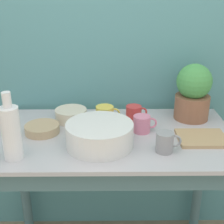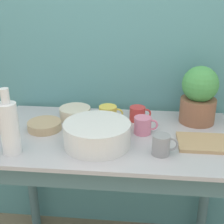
{
  "view_description": "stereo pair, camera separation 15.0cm",
  "coord_description": "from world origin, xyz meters",
  "px_view_note": "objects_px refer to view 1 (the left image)",
  "views": [
    {
      "loc": [
        -0.01,
        -1.05,
        1.57
      ],
      "look_at": [
        0.0,
        0.33,
        0.99
      ],
      "focal_mm": 50.0,
      "sensor_mm": 36.0,
      "label": 1
    },
    {
      "loc": [
        0.14,
        -1.05,
        1.57
      ],
      "look_at": [
        0.0,
        0.33,
        0.99
      ],
      "focal_mm": 50.0,
      "sensor_mm": 36.0,
      "label": 2
    }
  ],
  "objects_px": {
    "bowl_small_tan": "(42,129)",
    "mug_pink": "(142,124)",
    "mug_red": "(134,113)",
    "bowl_small_cream": "(71,115)",
    "tray_board": "(202,138)",
    "potted_plant": "(193,92)",
    "mug_grey": "(165,142)",
    "mug_yellow": "(105,114)",
    "bowl_wash_large": "(100,135)",
    "bottle_tall": "(11,132)"
  },
  "relations": [
    {
      "from": "mug_pink",
      "to": "potted_plant",
      "type": "bearing_deg",
      "value": 30.27
    },
    {
      "from": "mug_grey",
      "to": "bowl_small_tan",
      "type": "xyz_separation_m",
      "value": [
        -0.58,
        0.2,
        -0.03
      ]
    },
    {
      "from": "mug_red",
      "to": "mug_pink",
      "type": "bearing_deg",
      "value": -79.15
    },
    {
      "from": "bowl_wash_large",
      "to": "mug_red",
      "type": "xyz_separation_m",
      "value": [
        0.18,
        0.29,
        -0.02
      ]
    },
    {
      "from": "bowl_wash_large",
      "to": "mug_pink",
      "type": "bearing_deg",
      "value": 33.87
    },
    {
      "from": "bottle_tall",
      "to": "bowl_small_cream",
      "type": "relative_size",
      "value": 1.75
    },
    {
      "from": "bowl_small_tan",
      "to": "bowl_small_cream",
      "type": "height_order",
      "value": "bowl_small_cream"
    },
    {
      "from": "bottle_tall",
      "to": "bowl_small_cream",
      "type": "height_order",
      "value": "bottle_tall"
    },
    {
      "from": "bowl_wash_large",
      "to": "tray_board",
      "type": "xyz_separation_m",
      "value": [
        0.49,
        0.05,
        -0.05
      ]
    },
    {
      "from": "mug_pink",
      "to": "bowl_wash_large",
      "type": "bearing_deg",
      "value": -146.13
    },
    {
      "from": "mug_pink",
      "to": "mug_red",
      "type": "distance_m",
      "value": 0.16
    },
    {
      "from": "bowl_small_tan",
      "to": "mug_pink",
      "type": "bearing_deg",
      "value": 0.59
    },
    {
      "from": "bottle_tall",
      "to": "mug_red",
      "type": "xyz_separation_m",
      "value": [
        0.54,
        0.4,
        -0.08
      ]
    },
    {
      "from": "bottle_tall",
      "to": "potted_plant",
      "type": "bearing_deg",
      "value": 25.93
    },
    {
      "from": "potted_plant",
      "to": "mug_grey",
      "type": "distance_m",
      "value": 0.43
    },
    {
      "from": "mug_red",
      "to": "bowl_small_cream",
      "type": "distance_m",
      "value": 0.34
    },
    {
      "from": "potted_plant",
      "to": "mug_yellow",
      "type": "relative_size",
      "value": 2.35
    },
    {
      "from": "potted_plant",
      "to": "bowl_small_tan",
      "type": "distance_m",
      "value": 0.82
    },
    {
      "from": "potted_plant",
      "to": "bowl_small_tan",
      "type": "relative_size",
      "value": 1.77
    },
    {
      "from": "bowl_wash_large",
      "to": "mug_grey",
      "type": "xyz_separation_m",
      "value": [
        0.29,
        -0.06,
        -0.01
      ]
    },
    {
      "from": "mug_red",
      "to": "tray_board",
      "type": "distance_m",
      "value": 0.39
    },
    {
      "from": "mug_grey",
      "to": "potted_plant",
      "type": "bearing_deg",
      "value": 60.86
    },
    {
      "from": "mug_grey",
      "to": "bowl_small_tan",
      "type": "bearing_deg",
      "value": 161.46
    },
    {
      "from": "potted_plant",
      "to": "mug_pink",
      "type": "bearing_deg",
      "value": -149.73
    },
    {
      "from": "bottle_tall",
      "to": "bowl_small_tan",
      "type": "xyz_separation_m",
      "value": [
        0.07,
        0.25,
        -0.1
      ]
    },
    {
      "from": "mug_grey",
      "to": "bottle_tall",
      "type": "bearing_deg",
      "value": -175.65
    },
    {
      "from": "mug_red",
      "to": "potted_plant",
      "type": "bearing_deg",
      "value": 2.73
    },
    {
      "from": "potted_plant",
      "to": "mug_yellow",
      "type": "xyz_separation_m",
      "value": [
        -0.47,
        -0.04,
        -0.11
      ]
    },
    {
      "from": "bowl_small_tan",
      "to": "bowl_small_cream",
      "type": "distance_m",
      "value": 0.2
    },
    {
      "from": "tray_board",
      "to": "potted_plant",
      "type": "bearing_deg",
      "value": 88.27
    },
    {
      "from": "mug_yellow",
      "to": "bowl_small_cream",
      "type": "xyz_separation_m",
      "value": [
        -0.19,
        0.02,
        -0.01
      ]
    },
    {
      "from": "bowl_small_cream",
      "to": "mug_grey",
      "type": "bearing_deg",
      "value": -37.07
    },
    {
      "from": "potted_plant",
      "to": "tray_board",
      "type": "bearing_deg",
      "value": -91.73
    },
    {
      "from": "mug_pink",
      "to": "mug_grey",
      "type": "height_order",
      "value": "mug_grey"
    },
    {
      "from": "mug_yellow",
      "to": "bowl_small_cream",
      "type": "distance_m",
      "value": 0.19
    },
    {
      "from": "mug_red",
      "to": "mug_yellow",
      "type": "bearing_deg",
      "value": -170.01
    },
    {
      "from": "potted_plant",
      "to": "mug_grey",
      "type": "height_order",
      "value": "potted_plant"
    },
    {
      "from": "mug_red",
      "to": "mug_yellow",
      "type": "xyz_separation_m",
      "value": [
        -0.16,
        -0.03,
        0.0
      ]
    },
    {
      "from": "mug_red",
      "to": "bowl_small_cream",
      "type": "height_order",
      "value": "mug_red"
    },
    {
      "from": "bowl_wash_large",
      "to": "bowl_small_cream",
      "type": "height_order",
      "value": "bowl_wash_large"
    },
    {
      "from": "bowl_wash_large",
      "to": "bowl_small_cream",
      "type": "bearing_deg",
      "value": 120.01
    },
    {
      "from": "mug_grey",
      "to": "bowl_small_tan",
      "type": "height_order",
      "value": "mug_grey"
    },
    {
      "from": "mug_red",
      "to": "mug_yellow",
      "type": "relative_size",
      "value": 0.9
    },
    {
      "from": "potted_plant",
      "to": "mug_yellow",
      "type": "height_order",
      "value": "potted_plant"
    },
    {
      "from": "bowl_wash_large",
      "to": "bowl_small_tan",
      "type": "xyz_separation_m",
      "value": [
        -0.29,
        0.14,
        -0.03
      ]
    },
    {
      "from": "mug_red",
      "to": "mug_grey",
      "type": "xyz_separation_m",
      "value": [
        0.11,
        -0.35,
        0.01
      ]
    },
    {
      "from": "mug_grey",
      "to": "bowl_small_tan",
      "type": "distance_m",
      "value": 0.62
    },
    {
      "from": "bowl_small_tan",
      "to": "tray_board",
      "type": "xyz_separation_m",
      "value": [
        0.78,
        -0.09,
        -0.01
      ]
    },
    {
      "from": "bowl_small_cream",
      "to": "bowl_small_tan",
      "type": "bearing_deg",
      "value": -130.97
    },
    {
      "from": "bowl_wash_large",
      "to": "bowl_small_tan",
      "type": "bearing_deg",
      "value": 155.14
    }
  ]
}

